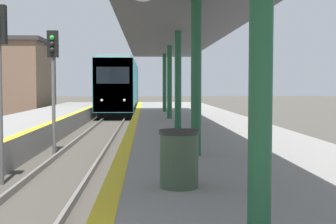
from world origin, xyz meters
TOP-DOWN VIEW (x-y plane):
  - train at (0.00, 38.59)m, footprint 2.67×19.30m
  - signal_far at (-1.00, 14.49)m, footprint 0.36×0.31m
  - station_canopy at (3.19, 13.63)m, footprint 3.62×27.47m
  - trash_bin at (2.62, 5.08)m, footprint 0.58×0.58m

SIDE VIEW (x-z plane):
  - trash_bin at x=2.62m, z-range 0.87..1.70m
  - train at x=0.00m, z-range 0.04..4.46m
  - signal_far at x=-1.00m, z-range 0.85..5.03m
  - station_canopy at x=3.19m, z-range 2.42..5.86m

